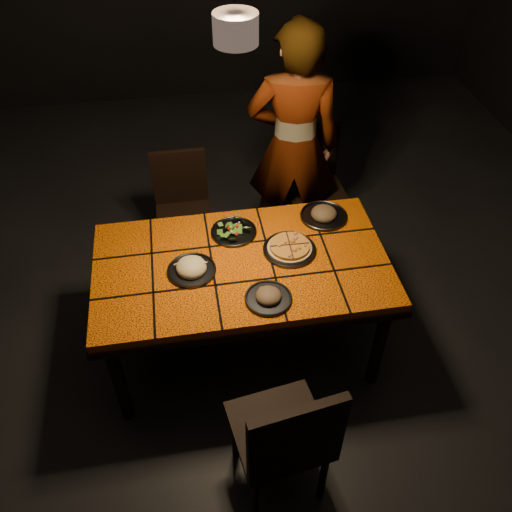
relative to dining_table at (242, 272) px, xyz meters
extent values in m
cube|color=black|center=(0.00, 0.00, -0.69)|extent=(6.00, 7.00, 0.04)
cube|color=#FF6908|center=(0.00, 0.00, 0.05)|extent=(1.60, 0.90, 0.05)
cube|color=black|center=(0.00, 0.00, 0.01)|extent=(1.62, 0.92, 0.04)
cylinder|color=black|center=(-0.72, -0.37, -0.34)|extent=(0.07, 0.07, 0.66)
cylinder|color=black|center=(0.72, -0.37, -0.34)|extent=(0.07, 0.07, 0.66)
cylinder|color=black|center=(-0.72, 0.37, -0.34)|extent=(0.07, 0.07, 0.66)
cylinder|color=black|center=(0.72, 0.37, -0.34)|extent=(0.07, 0.07, 0.66)
cube|color=black|center=(0.05, -0.85, -0.22)|extent=(0.48, 0.48, 0.04)
cube|color=black|center=(0.08, -1.04, 0.04)|extent=(0.43, 0.10, 0.47)
cylinder|color=black|center=(0.19, -0.66, -0.45)|extent=(0.04, 0.04, 0.44)
cylinder|color=black|center=(-0.15, -0.71, -0.45)|extent=(0.04, 0.04, 0.44)
cylinder|color=black|center=(0.24, -1.00, -0.45)|extent=(0.04, 0.04, 0.44)
cylinder|color=black|center=(-0.10, -1.05, -0.45)|extent=(0.04, 0.04, 0.44)
cube|color=black|center=(-0.28, 0.87, -0.27)|extent=(0.38, 0.38, 0.04)
cube|color=black|center=(-0.28, 1.04, -0.04)|extent=(0.38, 0.04, 0.41)
cylinder|color=black|center=(-0.44, 0.72, -0.48)|extent=(0.03, 0.03, 0.39)
cylinder|color=black|center=(-0.13, 0.72, -0.48)|extent=(0.03, 0.03, 0.39)
cylinder|color=black|center=(-0.44, 1.02, -0.48)|extent=(0.03, 0.03, 0.39)
cylinder|color=black|center=(-0.13, 1.02, -0.48)|extent=(0.03, 0.03, 0.39)
cube|color=black|center=(0.67, 0.95, -0.23)|extent=(0.43, 0.43, 0.04)
cube|color=black|center=(0.67, 1.13, 0.01)|extent=(0.41, 0.06, 0.45)
cylinder|color=black|center=(0.51, 0.77, -0.46)|extent=(0.04, 0.04, 0.42)
cylinder|color=black|center=(0.85, 0.79, -0.46)|extent=(0.04, 0.04, 0.42)
cylinder|color=black|center=(0.50, 1.10, -0.46)|extent=(0.04, 0.04, 0.42)
cylinder|color=black|center=(0.83, 1.12, -0.46)|extent=(0.04, 0.04, 0.42)
imported|color=brown|center=(0.49, 0.93, 0.18)|extent=(0.69, 0.51, 1.70)
cylinder|color=black|center=(0.00, 0.00, 1.33)|extent=(0.18, 0.18, 0.12)
cylinder|color=#3A3A3F|center=(0.28, 0.05, 0.08)|extent=(0.29, 0.29, 0.01)
torus|color=#3A3A3F|center=(0.28, 0.05, 0.09)|extent=(0.30, 0.30, 0.01)
cylinder|color=tan|center=(0.28, 0.05, 0.10)|extent=(0.26, 0.26, 0.01)
cylinder|color=gold|center=(0.28, 0.05, 0.11)|extent=(0.23, 0.23, 0.02)
cylinder|color=#3A3A3F|center=(-0.27, -0.03, 0.08)|extent=(0.26, 0.26, 0.01)
torus|color=#3A3A3F|center=(-0.27, -0.03, 0.09)|extent=(0.26, 0.26, 0.01)
ellipsoid|color=#F2E49F|center=(-0.27, -0.03, 0.11)|extent=(0.16, 0.16, 0.09)
cylinder|color=#3A3A3F|center=(-0.01, 0.25, 0.08)|extent=(0.26, 0.26, 0.01)
torus|color=#3A3A3F|center=(-0.01, 0.25, 0.09)|extent=(0.26, 0.26, 0.01)
cylinder|color=#3A3A3F|center=(0.09, -0.29, 0.08)|extent=(0.24, 0.24, 0.01)
torus|color=#3A3A3F|center=(0.09, -0.29, 0.09)|extent=(0.24, 0.24, 0.01)
ellipsoid|color=brown|center=(0.09, -0.29, 0.11)|extent=(0.14, 0.14, 0.08)
cylinder|color=#3A3A3F|center=(0.54, 0.30, 0.08)|extent=(0.28, 0.28, 0.01)
torus|color=#3A3A3F|center=(0.54, 0.30, 0.09)|extent=(0.28, 0.28, 0.01)
ellipsoid|color=brown|center=(0.54, 0.30, 0.11)|extent=(0.17, 0.17, 0.09)
camera|label=1|loc=(-0.27, -2.10, 2.12)|focal=38.00mm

